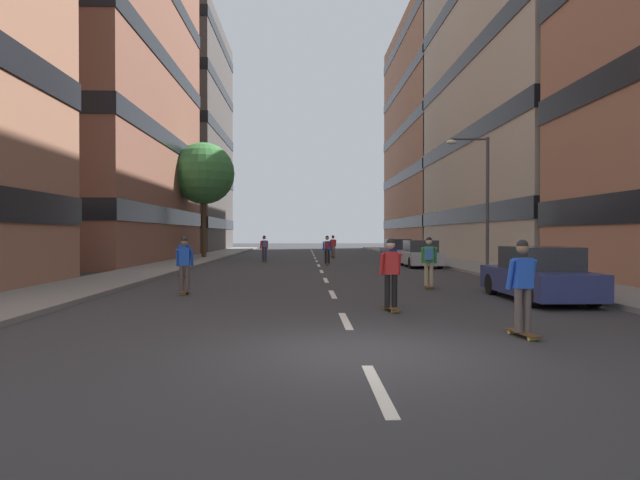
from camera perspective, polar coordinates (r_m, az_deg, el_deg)
The scene contains 21 objects.
ground_plane at distance 32.82m, azimuth -0.21°, elevation -2.63°, with size 146.29×146.29×0.00m, color #333335.
sidewalk_left at distance 36.64m, azimuth -13.71°, elevation -2.19°, with size 3.06×67.05×0.14m, color gray.
sidewalk_right at distance 37.05m, azimuth 12.86°, elevation -2.16°, with size 3.06×67.05×0.14m, color gray.
lane_markings at distance 33.94m, azimuth -0.26°, elevation -2.51°, with size 0.16×57.20×0.01m.
building_left_mid at distance 42.72m, azimuth -28.44°, elevation 19.24°, with size 18.10×20.82×30.92m.
building_left_far at distance 62.91m, azimuth -18.79°, elevation 10.46°, with size 18.10×17.95×25.07m.
building_right_mid at distance 42.84m, azimuth 27.07°, elevation 15.94°, with size 18.10×23.38×26.27m.
building_right_far at distance 63.52m, azimuth 16.79°, elevation 10.70°, with size 18.10×23.70×25.80m.
parked_car_near at distance 37.70m, azimuth 8.35°, elevation -1.14°, with size 1.82×4.40×1.52m.
parked_car_mid at distance 30.61m, azimuth 10.74°, elevation -1.56°, with size 1.82×4.40×1.52m.
parked_car_far at distance 16.18m, azimuth 22.49°, elevation -3.58°, with size 1.82×4.40×1.52m.
street_tree_near at distance 41.21m, azimuth -12.44°, elevation 7.01°, with size 4.66×4.66×8.66m.
streetlamp_right at distance 27.25m, azimuth 16.90°, elevation 5.38°, with size 2.13×0.30×6.50m.
skater_0 at distance 32.00m, azimuth 0.78°, elevation -0.89°, with size 0.54×0.90×1.78m.
skater_1 at distance 23.41m, azimuth -14.48°, elevation -1.55°, with size 0.56×0.92×1.78m.
skater_2 at distance 13.01m, azimuth 7.65°, elevation -3.29°, with size 0.56×0.92×1.78m.
skater_3 at distance 16.96m, azimuth -14.42°, elevation -2.39°, with size 0.54×0.91×1.78m.
skater_4 at distance 18.54m, azimuth 11.68°, elevation -2.03°, with size 0.57×0.92×1.78m.
skater_5 at distance 41.66m, azimuth 1.42°, elevation -0.57°, with size 0.57×0.92×1.78m.
skater_6 at distance 10.31m, azimuth 21.02°, elevation -4.37°, with size 0.56×0.92×1.78m.
skater_7 at distance 35.63m, azimuth -6.03°, elevation -0.74°, with size 0.57×0.92×1.78m.
Camera 1 is at (-0.91, -8.37, 1.88)m, focal length 29.65 mm.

